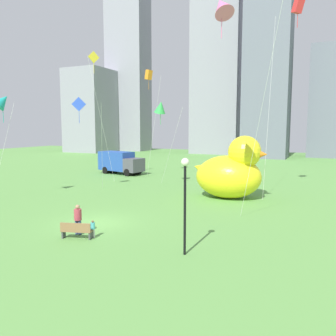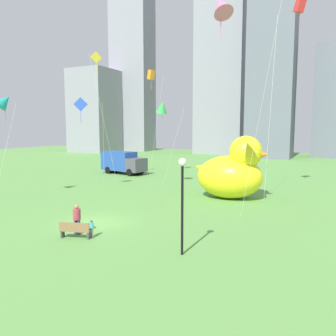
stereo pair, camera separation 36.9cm
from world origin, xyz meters
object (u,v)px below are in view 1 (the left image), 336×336
Objects in this scene: person_child at (93,228)px; kite_teal at (2,101)px; kite_red at (298,8)px; park_bench at (76,230)px; kite_pink at (222,7)px; box_truck at (120,163)px; kite_orange at (149,76)px; kite_yellow at (94,64)px; person_adult at (78,218)px; kite_blue at (80,108)px; kite_green at (160,107)px; lamppost at (185,188)px; giant_inflatable_duck at (231,172)px.

kite_teal is (-12.11, 4.81, 7.49)m from person_child.
person_child is 15.03m from kite_teal.
kite_red is (8.73, 15.78, 14.99)m from person_child.
park_bench is 14.59m from kite_pink.
box_truck is 0.74× the size of kite_teal.
kite_yellow reaches higher than kite_orange.
kite_pink is 18.38m from kite_teal.
kite_yellow is (0.91, -6.21, 11.33)m from box_truck.
kite_orange is (-6.80, 21.53, 11.06)m from person_adult.
kite_blue reaches higher than person_child.
kite_teal reaches higher than person_adult.
lamppost is at bearing -60.65° from kite_green.
kite_green is (-2.35, 15.46, 6.96)m from person_adult.
person_adult is 23.56m from kite_red.
giant_inflatable_duck is 17.54m from kite_orange.
kite_yellow reaches higher than kite_teal.
kite_pink reaches higher than kite_green.
kite_teal is at bearing 163.92° from lamppost.
kite_blue is (-13.05, -3.12, 5.47)m from giant_inflatable_duck.
person_child is 0.15× the size of box_truck.
park_bench is at bearing -62.70° from box_truck.
kite_green is (4.46, -6.07, -4.10)m from kite_orange.
kite_blue is (-17.60, -5.49, -7.80)m from kite_red.
kite_pink reaches higher than kite_teal.
kite_green is (-2.75, 16.11, 7.42)m from park_bench.
person_adult is at bearing -23.13° from kite_teal.
person_adult is at bearing -111.50° from giant_inflatable_duck.
kite_orange reaches higher than kite_teal.
kite_yellow is (-17.18, 16.64, 9.61)m from lamppost.
giant_inflatable_duck is at bearing 68.50° from person_adult.
kite_yellow is 1.60× the size of kite_teal.
giant_inflatable_duck is 0.98× the size of box_truck.
person_adult is 0.37× the size of lamppost.
kite_blue reaches higher than person_adult.
person_adult is 25.14m from kite_orange.
kite_yellow is at bearing -126.19° from kite_orange.
person_child is at bearing -4.92° from person_adult.
kite_red is 1.22× the size of kite_pink.
person_child is 0.15× the size of giant_inflatable_duck.
person_child is 0.08× the size of kite_orange.
lamppost is at bearing -51.64° from box_truck.
park_bench is 15.42m from kite_blue.
kite_green is 9.66m from kite_yellow.
giant_inflatable_duck is at bearing 70.89° from park_bench.
park_bench is 0.13× the size of kite_pink.
kite_yellow reaches higher than kite_green.
person_adult reaches higher than person_child.
person_child is 23.57m from kite_yellow.
person_adult is at bearing -72.46° from kite_orange.
person_child is 0.11× the size of kite_blue.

